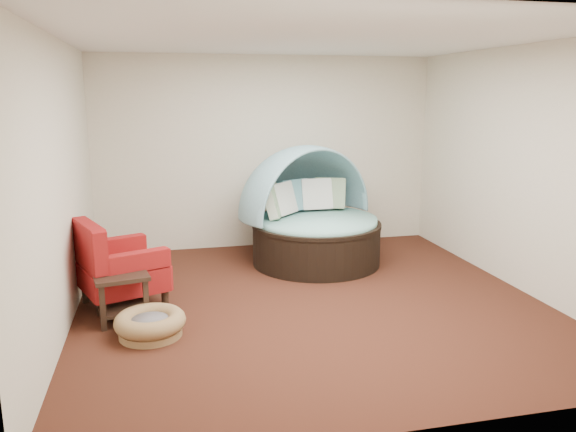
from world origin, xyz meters
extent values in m
plane|color=#441F13|center=(0.00, 0.00, 0.00)|extent=(5.00, 5.00, 0.00)
plane|color=beige|center=(0.00, 2.50, 1.40)|extent=(5.00, 0.00, 5.00)
plane|color=beige|center=(0.00, -2.50, 1.40)|extent=(5.00, 0.00, 5.00)
plane|color=beige|center=(-2.50, 0.00, 1.40)|extent=(0.00, 5.00, 5.00)
plane|color=beige|center=(2.50, 0.00, 1.40)|extent=(0.00, 5.00, 5.00)
plane|color=white|center=(0.00, 0.00, 2.80)|extent=(5.00, 5.00, 0.00)
cylinder|color=black|center=(0.45, 1.40, 0.26)|extent=(2.25, 2.25, 0.52)
cylinder|color=black|center=(0.45, 1.40, 0.54)|extent=(2.28, 2.28, 0.05)
cylinder|color=#8BC8C6|center=(0.45, 1.40, 0.58)|extent=(2.13, 2.13, 0.11)
cube|color=#3B7142|center=(-0.12, 1.48, 0.86)|extent=(0.39, 0.50, 0.46)
cube|color=silver|center=(0.04, 1.61, 0.86)|extent=(0.48, 0.49, 0.46)
cube|color=#629CAB|center=(0.26, 1.83, 0.86)|extent=(0.50, 0.40, 0.46)
cube|color=silver|center=(0.58, 1.85, 0.86)|extent=(0.44, 0.26, 0.46)
cube|color=#3B7142|center=(0.78, 1.88, 0.86)|extent=(0.50, 0.39, 0.46)
cylinder|color=olive|center=(-1.72, -0.51, 0.03)|extent=(0.63, 0.63, 0.07)
torus|color=olive|center=(-1.72, -0.51, 0.15)|extent=(0.72, 0.72, 0.17)
cylinder|color=slate|center=(-1.72, -0.51, 0.13)|extent=(0.42, 0.42, 0.10)
cylinder|color=black|center=(-2.19, -0.07, 0.10)|extent=(0.10, 0.10, 0.20)
cylinder|color=black|center=(-2.43, 0.54, 0.10)|extent=(0.10, 0.10, 0.20)
cylinder|color=black|center=(-1.57, 0.17, 0.10)|extent=(0.10, 0.10, 0.20)
cylinder|color=black|center=(-1.81, 0.78, 0.10)|extent=(0.10, 0.10, 0.20)
cube|color=maroon|center=(-2.00, 0.36, 0.34)|extent=(1.07, 1.07, 0.28)
cube|color=maroon|center=(-2.31, 0.24, 0.72)|extent=(0.44, 0.82, 0.48)
cube|color=maroon|center=(-1.82, 0.05, 0.58)|extent=(0.66, 0.36, 0.20)
cube|color=maroon|center=(-2.08, 0.70, 0.58)|extent=(0.66, 0.36, 0.20)
cube|color=black|center=(-2.00, -0.05, 0.48)|extent=(0.61, 0.61, 0.04)
cube|color=black|center=(-2.00, -0.05, 0.12)|extent=(0.53, 0.53, 0.03)
cube|color=black|center=(-2.16, -0.29, 0.23)|extent=(0.06, 0.06, 0.46)
cube|color=black|center=(-2.24, 0.12, 0.23)|extent=(0.06, 0.06, 0.46)
cube|color=black|center=(-1.76, -0.21, 0.23)|extent=(0.06, 0.06, 0.46)
cube|color=black|center=(-1.84, 0.20, 0.23)|extent=(0.06, 0.06, 0.46)
camera|label=1|loc=(-1.56, -5.65, 2.26)|focal=35.00mm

